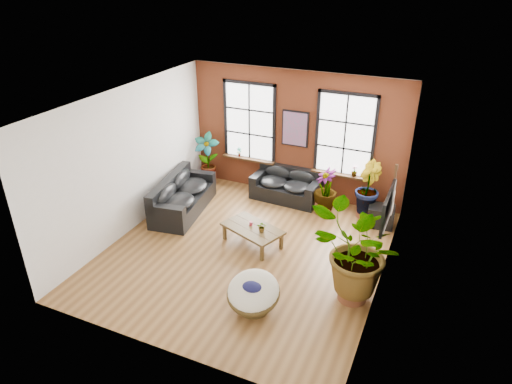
# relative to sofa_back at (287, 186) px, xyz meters

# --- Properties ---
(room) EXTENTS (6.04, 6.54, 3.54)m
(room) POSITION_rel_sofa_back_xyz_m (0.07, -2.72, 1.36)
(room) COLOR brown
(room) RESTS_ON ground
(sofa_back) EXTENTS (1.91, 1.00, 0.86)m
(sofa_back) POSITION_rel_sofa_back_xyz_m (0.00, 0.00, 0.00)
(sofa_back) COLOR black
(sofa_back) RESTS_ON ground
(sofa_left) EXTENTS (1.31, 2.45, 0.92)m
(sofa_left) POSITION_rel_sofa_back_xyz_m (-2.29, -1.80, 0.03)
(sofa_left) COLOR black
(sofa_left) RESTS_ON ground
(coffee_table) EXTENTS (1.59, 1.24, 0.54)m
(coffee_table) POSITION_rel_sofa_back_xyz_m (0.08, -2.51, 0.01)
(coffee_table) COLOR #4B391B
(coffee_table) RESTS_ON ground
(papasan_chair) EXTENTS (1.09, 1.11, 0.76)m
(papasan_chair) POSITION_rel_sofa_back_xyz_m (1.03, -4.57, 0.00)
(papasan_chair) COLOR #4C3B1B
(papasan_chair) RESTS_ON ground
(poster) EXTENTS (0.74, 0.06, 0.98)m
(poster) POSITION_rel_sofa_back_xyz_m (0.07, 0.31, 1.56)
(poster) COLOR black
(poster) RESTS_ON room
(tv_wall_unit) EXTENTS (0.13, 1.86, 1.20)m
(tv_wall_unit) POSITION_rel_sofa_back_xyz_m (3.00, -2.27, 1.15)
(tv_wall_unit) COLOR black
(tv_wall_unit) RESTS_ON room
(media_box) EXTENTS (0.69, 0.60, 0.53)m
(media_box) POSITION_rel_sofa_back_xyz_m (2.67, -0.44, -0.12)
(media_box) COLOR black
(media_box) RESTS_ON ground
(pot_back_left) EXTENTS (0.53, 0.53, 0.36)m
(pot_back_left) POSITION_rel_sofa_back_xyz_m (-2.48, -0.05, -0.21)
(pot_back_left) COLOR brown
(pot_back_left) RESTS_ON ground
(pot_back_right) EXTENTS (0.49, 0.49, 0.34)m
(pot_back_right) POSITION_rel_sofa_back_xyz_m (2.23, -0.14, -0.22)
(pot_back_right) COLOR brown
(pot_back_right) RESTS_ON ground
(pot_right_wall) EXTENTS (0.67, 0.67, 0.41)m
(pot_right_wall) POSITION_rel_sofa_back_xyz_m (2.68, -3.50, -0.18)
(pot_right_wall) COLOR brown
(pot_right_wall) RESTS_ON ground
(pot_mid) EXTENTS (0.60, 0.60, 0.33)m
(pot_mid) POSITION_rel_sofa_back_xyz_m (1.17, -0.40, -0.22)
(pot_mid) COLOR brown
(pot_mid) RESTS_ON ground
(floor_plant_back_left) EXTENTS (0.82, 0.61, 1.42)m
(floor_plant_back_left) POSITION_rel_sofa_back_xyz_m (-2.46, -0.08, 0.47)
(floor_plant_back_left) COLOR #114213
(floor_plant_back_left) RESTS_ON ground
(floor_plant_back_right) EXTENTS (0.82, 0.91, 1.36)m
(floor_plant_back_right) POSITION_rel_sofa_back_xyz_m (2.20, -0.13, 0.44)
(floor_plant_back_right) COLOR #114213
(floor_plant_back_right) RESTS_ON ground
(floor_plant_right_wall) EXTENTS (2.11, 2.14, 1.80)m
(floor_plant_right_wall) POSITION_rel_sofa_back_xyz_m (2.66, -3.52, 0.67)
(floor_plant_right_wall) COLOR #114213
(floor_plant_right_wall) RESTS_ON ground
(floor_plant_mid) EXTENTS (0.87, 0.87, 1.11)m
(floor_plant_mid) POSITION_rel_sofa_back_xyz_m (1.20, -0.38, 0.31)
(floor_plant_mid) COLOR #114213
(floor_plant_mid) RESTS_ON ground
(table_plant) EXTENTS (0.27, 0.25, 0.25)m
(table_plant) POSITION_rel_sofa_back_xyz_m (0.36, -2.59, 0.18)
(table_plant) COLOR #114213
(table_plant) RESTS_ON coffee_table
(sill_plant_left) EXTENTS (0.17, 0.17, 0.27)m
(sill_plant_left) POSITION_rel_sofa_back_xyz_m (-1.58, 0.26, 0.65)
(sill_plant_left) COLOR #114213
(sill_plant_left) RESTS_ON room
(sill_plant_right) EXTENTS (0.19, 0.19, 0.27)m
(sill_plant_right) POSITION_rel_sofa_back_xyz_m (1.77, 0.26, 0.65)
(sill_plant_right) COLOR #114213
(sill_plant_right) RESTS_ON room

